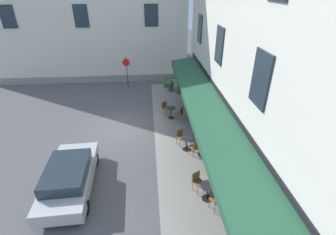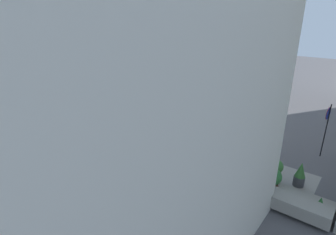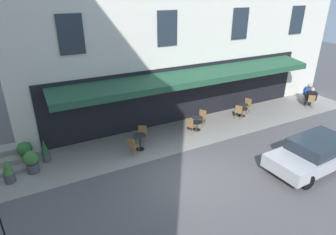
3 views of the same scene
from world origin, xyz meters
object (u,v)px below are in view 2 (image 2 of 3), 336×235
(cafe_chair_wicker_corner_right, at_px, (140,124))
(potted_plant_under_sign, at_px, (275,170))
(cafe_chair_wicker_under_awning, at_px, (79,111))
(cafe_table_far_end, at_px, (185,137))
(seated_patron_in_black, at_px, (59,93))
(cafe_chair_wicker_corner_left, at_px, (119,122))
(seated_companion_in_blue, at_px, (48,94))
(potted_plant_by_steps, at_px, (255,171))
(potted_plant_mid_terrace, at_px, (320,207))
(cafe_chair_wicker_by_window, at_px, (62,95))
(cafe_table_near_entrance, at_px, (130,124))
(cafe_chair_wicker_near_door, at_px, (173,138))
(parked_car_silver, at_px, (157,93))
(cafe_table_streetside, at_px, (88,113))
(potted_plant_entrance_right, at_px, (273,180))
(no_parking_sign, at_px, (327,121))
(cafe_chair_wicker_facing_street, at_px, (45,96))
(cafe_chair_wicker_back_row, at_px, (97,112))
(cafe_chair_wicker_kerbside, at_px, (197,136))
(cafe_table_mid_terrace, at_px, (54,96))
(potted_plant_entrance_left, at_px, (300,175))

(cafe_chair_wicker_corner_right, distance_m, potted_plant_under_sign, 7.59)
(cafe_chair_wicker_under_awning, height_order, cafe_table_far_end, cafe_chair_wicker_under_awning)
(cafe_chair_wicker_under_awning, relative_size, seated_patron_in_black, 0.67)
(cafe_chair_wicker_corner_left, height_order, seated_companion_in_blue, seated_companion_in_blue)
(seated_patron_in_black, height_order, potted_plant_under_sign, seated_patron_in_black)
(potted_plant_by_steps, xyz_separation_m, potted_plant_mid_terrace, (2.44, -0.52, -0.17))
(cafe_chair_wicker_corner_right, xyz_separation_m, cafe_chair_wicker_by_window, (-8.67, 0.49, 0.00))
(cafe_table_near_entrance, height_order, cafe_chair_wicker_near_door, cafe_chair_wicker_near_door)
(seated_patron_in_black, xyz_separation_m, potted_plant_mid_terrace, (18.26, -1.63, -0.35))
(seated_companion_in_blue, bearing_deg, potted_plant_by_steps, -1.72)
(cafe_chair_wicker_corner_left, distance_m, potted_plant_under_sign, 8.71)
(parked_car_silver, bearing_deg, cafe_table_streetside, -100.27)
(cafe_chair_wicker_corner_left, height_order, potted_plant_entrance_right, potted_plant_entrance_right)
(no_parking_sign, bearing_deg, cafe_chair_wicker_corner_left, -157.95)
(cafe_chair_wicker_corner_right, bearing_deg, cafe_chair_wicker_near_door, -6.94)
(potted_plant_entrance_right, bearing_deg, cafe_chair_wicker_by_window, 174.80)
(cafe_table_streetside, height_order, no_parking_sign, no_parking_sign)
(cafe_chair_wicker_corner_right, relative_size, cafe_chair_wicker_near_door, 1.00)
(cafe_table_near_entrance, relative_size, cafe_chair_wicker_facing_street, 0.82)
(cafe_chair_wicker_corner_right, distance_m, cafe_table_far_end, 2.95)
(cafe_chair_wicker_back_row, distance_m, cafe_chair_wicker_kerbside, 6.98)
(cafe_table_mid_terrace, height_order, cafe_table_far_end, same)
(cafe_chair_wicker_corner_left, distance_m, cafe_table_mid_terrace, 8.01)
(cafe_chair_wicker_facing_street, height_order, no_parking_sign, no_parking_sign)
(no_parking_sign, bearing_deg, potted_plant_entrance_right, -101.14)
(cafe_chair_wicker_under_awning, xyz_separation_m, potted_plant_entrance_right, (12.36, -0.17, 0.04))
(cafe_chair_wicker_corner_left, relative_size, seated_companion_in_blue, 0.69)
(cafe_chair_wicker_corner_right, distance_m, cafe_chair_wicker_facing_street, 9.54)
(potted_plant_by_steps, height_order, parked_car_silver, parked_car_silver)
(cafe_table_near_entrance, relative_size, potted_plant_mid_terrace, 1.01)
(cafe_chair_wicker_back_row, bearing_deg, cafe_table_streetside, -149.80)
(cafe_table_mid_terrace, bearing_deg, seated_patron_in_black, 47.96)
(potted_plant_by_steps, bearing_deg, cafe_chair_wicker_by_window, 175.39)
(cafe_chair_wicker_corner_left, height_order, potted_plant_by_steps, potted_plant_by_steps)
(cafe_table_near_entrance, xyz_separation_m, cafe_table_far_end, (3.52, 0.48, 0.00))
(cafe_chair_wicker_back_row, height_order, seated_patron_in_black, seated_patron_in_black)
(cafe_chair_wicker_under_awning, xyz_separation_m, potted_plant_entrance_left, (13.05, 0.98, -0.05))
(cafe_table_far_end, bearing_deg, no_parking_sign, 28.83)
(cafe_chair_wicker_corner_left, xyz_separation_m, cafe_table_far_end, (4.05, 0.82, -0.06))
(cafe_chair_wicker_back_row, distance_m, potted_plant_entrance_left, 11.93)
(seated_companion_in_blue, height_order, no_parking_sign, no_parking_sign)
(cafe_chair_wicker_by_window, relative_size, potted_plant_entrance_right, 0.89)
(cafe_chair_wicker_corner_left, bearing_deg, cafe_table_mid_terrace, 175.55)
(potted_plant_mid_terrace, bearing_deg, potted_plant_entrance_right, 170.11)
(no_parking_sign, bearing_deg, cafe_table_streetside, -162.71)
(cafe_table_streetside, distance_m, potted_plant_under_sign, 11.61)
(cafe_table_mid_terrace, bearing_deg, potted_plant_mid_terrace, -4.07)
(potted_plant_mid_terrace, distance_m, potted_plant_entrance_left, 1.75)
(seated_patron_in_black, xyz_separation_m, parked_car_silver, (5.82, 4.71, -0.00))
(cafe_chair_wicker_near_door, distance_m, potted_plant_under_sign, 4.99)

